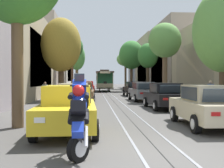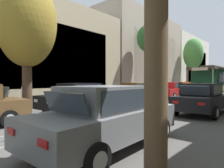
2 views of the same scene
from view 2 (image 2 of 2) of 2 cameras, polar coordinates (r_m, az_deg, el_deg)
name	(u,v)px [view 2 (image 2 of 2)]	position (r m, az deg, el deg)	size (l,w,h in m)	color
ground_plane	(161,108)	(12.80, 14.12, -6.77)	(160.00, 160.00, 0.00)	#4C4947
trolley_track_rails	(185,102)	(16.48, 20.75, -5.07)	(1.14, 68.63, 0.01)	gray
building_facade_left	(117,55)	(23.40, 1.62, 8.53)	(5.70, 60.33, 10.54)	gray
parked_car_black_fourth_left	(78,97)	(10.91, -9.91, -3.87)	(2.14, 4.42, 1.58)	black
parked_car_brown_fifth_left	(136,93)	(15.11, 7.05, -2.53)	(2.03, 4.37, 1.58)	brown
parked_car_red_sixth_left	(171,90)	(19.92, 16.93, -1.72)	(2.08, 4.40, 1.58)	red
parked_car_orange_far_left	(191,88)	(25.26, 22.34, -1.20)	(2.05, 4.38, 1.58)	orange
parked_car_grey_mid_right	(107,116)	(5.02, -1.57, -9.54)	(2.12, 4.41, 1.58)	slate
parked_car_black_fourth_right	(202,98)	(11.06, 25.08, -3.88)	(2.07, 4.39, 1.58)	black
street_tree_kerb_left_second	(27,24)	(11.76, -23.84, 15.84)	(3.46, 3.01, 7.14)	#4C3826
street_tree_kerb_left_mid	(150,39)	(20.85, 11.27, 12.93)	(2.91, 2.75, 7.63)	brown
street_tree_kerb_left_fourth	(193,54)	(32.51, 22.79, 8.03)	(2.98, 2.39, 8.24)	brown
cable_car_trolley	(214,81)	(24.39, 27.89, 0.72)	(2.65, 9.15, 3.28)	#1E5B38
pedestrian_on_left_pavement	(24,94)	(12.91, -24.51, -2.77)	(0.55, 0.38, 1.59)	slate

